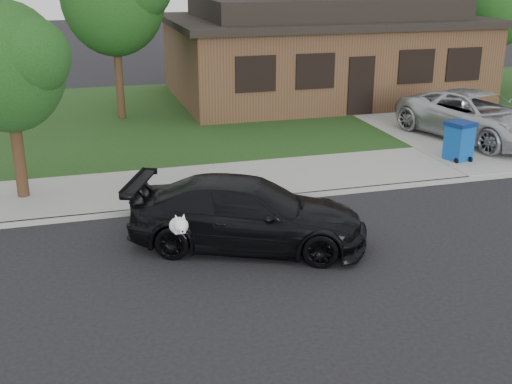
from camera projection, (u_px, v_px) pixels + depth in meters
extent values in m
plane|color=black|center=(406.00, 251.00, 12.82)|extent=(120.00, 120.00, 0.00)
cube|color=gray|center=(316.00, 174.00, 17.33)|extent=(60.00, 3.00, 0.12)
cube|color=gray|center=(338.00, 192.00, 15.97)|extent=(60.00, 0.12, 0.12)
cube|color=#193814|center=(241.00, 112.00, 24.57)|extent=(60.00, 13.00, 0.13)
cube|color=gray|center=(421.00, 119.00, 23.41)|extent=(4.50, 13.00, 0.14)
imported|color=black|center=(248.00, 214.00, 12.87)|extent=(5.15, 3.66, 1.39)
ellipsoid|color=white|center=(179.00, 226.00, 11.56)|extent=(0.34, 0.40, 0.30)
sphere|color=white|center=(181.00, 225.00, 11.32)|extent=(0.26, 0.26, 0.26)
cube|color=white|center=(182.00, 230.00, 11.22)|extent=(0.09, 0.12, 0.08)
sphere|color=black|center=(183.00, 232.00, 11.16)|extent=(0.04, 0.04, 0.04)
cone|color=white|center=(176.00, 218.00, 11.30)|extent=(0.11, 0.11, 0.14)
cone|color=white|center=(184.00, 217.00, 11.33)|extent=(0.11, 0.11, 0.14)
imported|color=#AEB1B5|center=(477.00, 116.00, 20.24)|extent=(3.75, 5.81, 1.49)
cube|color=#0D4596|center=(459.00, 143.00, 18.21)|extent=(0.77, 0.77, 1.00)
cube|color=navy|center=(461.00, 124.00, 18.02)|extent=(0.84, 0.84, 0.11)
cylinder|color=black|center=(456.00, 161.00, 18.02)|extent=(0.10, 0.17, 0.16)
cylinder|color=black|center=(470.00, 160.00, 18.13)|extent=(0.10, 0.17, 0.16)
cube|color=#422B1C|center=(321.00, 60.00, 26.89)|extent=(12.00, 8.00, 3.00)
cube|color=black|center=(322.00, 20.00, 26.35)|extent=(12.60, 8.60, 0.25)
cube|color=black|center=(323.00, 6.00, 26.17)|extent=(10.00, 6.50, 0.80)
cube|color=black|center=(361.00, 86.00, 23.38)|extent=(1.00, 0.06, 2.10)
cube|color=black|center=(256.00, 74.00, 22.15)|extent=(1.30, 0.05, 1.10)
cube|color=black|center=(315.00, 71.00, 22.71)|extent=(1.30, 0.05, 1.10)
cube|color=black|center=(416.00, 67.00, 23.75)|extent=(1.30, 0.05, 1.10)
cube|color=black|center=(464.00, 64.00, 24.27)|extent=(1.30, 0.05, 1.10)
cylinder|color=#332114|center=(120.00, 84.00, 22.97)|extent=(0.28, 0.28, 2.48)
cylinder|color=#332114|center=(492.00, 65.00, 28.67)|extent=(0.28, 0.28, 2.03)
ellipsoid|color=#143811|center=(499.00, 7.00, 27.83)|extent=(3.00, 3.00, 3.45)
cylinder|color=#332114|center=(19.00, 160.00, 15.25)|extent=(0.28, 0.28, 1.80)
ellipsoid|color=#143811|center=(7.00, 67.00, 14.51)|extent=(2.60, 2.60, 2.99)
sphere|color=#26591E|center=(29.00, 57.00, 14.20)|extent=(1.82, 1.82, 1.82)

